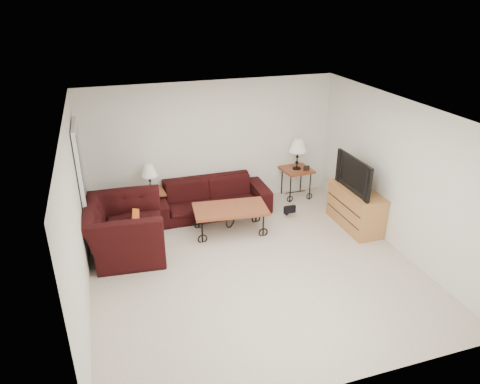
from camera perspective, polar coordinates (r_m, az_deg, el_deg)
The scene contains 20 objects.
ground at distance 7.16m, azimuth 1.73°, elevation -9.54°, with size 5.00×5.00×0.00m, color beige.
wall_back at distance 8.77m, azimuth -3.61°, elevation 6.16°, with size 5.00×0.02×2.50m, color silver.
wall_front at distance 4.60m, azimuth 12.58°, elevation -13.10°, with size 5.00×0.02×2.50m, color silver.
wall_left at distance 6.24m, azimuth -20.34°, elevation -3.38°, with size 0.02×5.00×2.50m, color silver.
wall_right at distance 7.69m, azimuth 19.74°, elevation 1.99°, with size 0.02×5.00×2.50m, color silver.
ceiling at distance 6.12m, azimuth 2.03°, elevation 10.22°, with size 5.00×5.00×0.00m, color white.
doorway at distance 7.84m, azimuth -19.70°, elevation 0.59°, with size 0.08×0.94×2.04m, color black.
sofa at distance 8.64m, azimuth -3.79°, elevation -0.70°, with size 2.28×0.89×0.67m, color black.
side_table_left at distance 8.66m, azimuth -11.28°, elevation -1.55°, with size 0.49×0.49×0.54m, color brown.
side_table_right at distance 9.38m, azimuth 7.22°, elevation 1.19°, with size 0.58×0.58×0.64m, color brown.
lamp_left at distance 8.44m, azimuth -11.58°, elevation 1.72°, with size 0.30×0.30×0.54m, color black, non-canonical shape.
lamp_right at distance 9.15m, azimuth 7.43°, elevation 4.86°, with size 0.36×0.36×0.64m, color black, non-canonical shape.
photo_frame_left at distance 8.38m, azimuth -12.34°, elevation -0.20°, with size 0.11×0.01×0.09m, color black.
photo_frame_right at distance 9.18m, azimuth 8.58°, elevation 3.08°, with size 0.13×0.02×0.11m, color black.
coffee_table at distance 7.99m, azimuth -1.26°, elevation -3.60°, with size 1.30×0.71×0.49m, color brown.
armchair at distance 7.51m, azimuth -14.60°, elevation -4.62°, with size 1.39×1.22×0.91m, color black.
throw_pillow at distance 7.44m, azimuth -13.47°, elevation -4.20°, with size 0.41×0.11×0.41m, color #D24B1A.
tv_stand at distance 8.40m, azimuth 14.68°, elevation -2.03°, with size 0.51×1.22×0.73m, color #C68D49.
television at distance 8.12m, azimuth 15.06°, elevation 2.26°, with size 1.09×0.14×0.63m, color black.
backpack at distance 8.61m, azimuth 6.11°, elevation -1.65°, with size 0.36×0.27×0.46m, color black.
Camera 1 is at (-2.01, -5.57, 4.02)m, focal length 33.04 mm.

